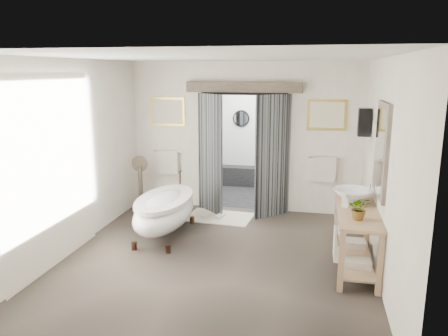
{
  "coord_description": "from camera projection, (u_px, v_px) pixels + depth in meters",
  "views": [
    {
      "loc": [
        1.36,
        -5.83,
        2.72
      ],
      "look_at": [
        0.0,
        0.6,
        1.25
      ],
      "focal_mm": 35.0,
      "sensor_mm": 36.0,
      "label": 1
    }
  ],
  "objects": [
    {
      "name": "plant",
      "position": [
        360.0,
        208.0,
        5.57
      ],
      "size": [
        0.29,
        0.26,
        0.31
      ],
      "primitive_type": "imported",
      "rotation": [
        0.0,
        0.0,
        -0.06
      ],
      "color": "gray",
      "rests_on": "vanity"
    },
    {
      "name": "back_wall_dressing",
      "position": [
        243.0,
        133.0,
        8.3
      ],
      "size": [
        3.82,
        0.69,
        2.52
      ],
      "color": "black",
      "rests_on": "ground_plane"
    },
    {
      "name": "ground_plane",
      "position": [
        216.0,
        259.0,
        6.43
      ],
      "size": [
        5.0,
        5.0,
        0.0
      ],
      "primitive_type": "plane",
      "color": "#51473D"
    },
    {
      "name": "room_shell",
      "position": [
        210.0,
        136.0,
        5.91
      ],
      "size": [
        4.52,
        5.02,
        2.91
      ],
      "color": "silver",
      "rests_on": "ground_plane"
    },
    {
      "name": "soap_bottle_a",
      "position": [
        346.0,
        200.0,
        6.1
      ],
      "size": [
        0.12,
        0.12,
        0.21
      ],
      "primitive_type": "imported",
      "rotation": [
        0.0,
        0.0,
        -0.3
      ],
      "color": "gray",
      "rests_on": "vanity"
    },
    {
      "name": "clawfoot_tub",
      "position": [
        165.0,
        210.0,
        7.26
      ],
      "size": [
        0.84,
        1.88,
        0.92
      ],
      "color": "#3B2418",
      "rests_on": "ground_plane"
    },
    {
      "name": "rug",
      "position": [
        220.0,
        217.0,
        8.27
      ],
      "size": [
        1.26,
        0.89,
        0.01
      ],
      "primitive_type": "cube",
      "rotation": [
        0.0,
        0.0,
        -0.08
      ],
      "color": "beige",
      "rests_on": "ground_plane"
    },
    {
      "name": "slippers",
      "position": [
        213.0,
        215.0,
        8.25
      ],
      "size": [
        0.42,
        0.3,
        0.05
      ],
      "color": "beige",
      "rests_on": "rug"
    },
    {
      "name": "pedestal_mirror",
      "position": [
        141.0,
        187.0,
        8.61
      ],
      "size": [
        0.33,
        0.21,
        1.11
      ],
      "color": "#685D4C",
      "rests_on": "ground_plane"
    },
    {
      "name": "vanity",
      "position": [
        354.0,
        234.0,
        6.04
      ],
      "size": [
        0.57,
        1.6,
        0.85
      ],
      "color": "tan",
      "rests_on": "ground_plane"
    },
    {
      "name": "shower_room",
      "position": [
        254.0,
        151.0,
        10.05
      ],
      "size": [
        2.22,
        2.01,
        2.51
      ],
      "color": "black",
      "rests_on": "ground_plane"
    },
    {
      "name": "soap_bottle_b",
      "position": [
        354.0,
        192.0,
        6.6
      ],
      "size": [
        0.16,
        0.16,
        0.15
      ],
      "primitive_type": "imported",
      "rotation": [
        0.0,
        0.0,
        0.4
      ],
      "color": "gray",
      "rests_on": "vanity"
    },
    {
      "name": "basin",
      "position": [
        352.0,
        196.0,
        6.32
      ],
      "size": [
        0.71,
        0.71,
        0.19
      ],
      "primitive_type": "imported",
      "rotation": [
        0.0,
        0.0,
        -0.33
      ],
      "color": "white",
      "rests_on": "vanity"
    }
  ]
}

